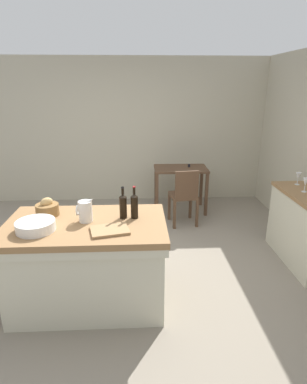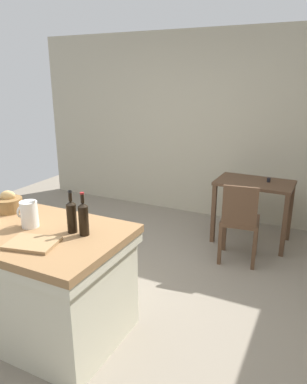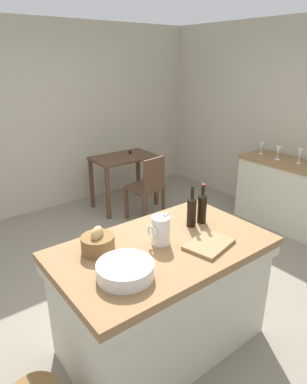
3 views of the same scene
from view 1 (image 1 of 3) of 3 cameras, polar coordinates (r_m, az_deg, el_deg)
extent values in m
plane|color=gray|center=(3.90, -5.67, -14.09)|extent=(6.76, 6.76, 0.00)
cube|color=#B2AA93|center=(5.93, -4.96, 10.87)|extent=(5.32, 0.12, 2.60)
cube|color=olive|center=(3.06, -12.25, -5.97)|extent=(1.53, 0.91, 0.06)
cube|color=beige|center=(3.09, -12.16, -7.15)|extent=(1.51, 0.89, 0.08)
cube|color=beige|center=(3.26, -11.71, -13.00)|extent=(1.45, 0.83, 0.82)
cube|color=beige|center=(4.30, 26.05, -6.34)|extent=(0.49, 1.12, 0.84)
cube|color=#513826|center=(5.39, 4.95, 4.23)|extent=(0.91, 0.58, 0.04)
cube|color=#513826|center=(5.24, 0.63, -0.60)|extent=(0.05, 0.05, 0.74)
cube|color=#513826|center=(5.34, 9.57, -0.49)|extent=(0.05, 0.05, 0.74)
cube|color=#513826|center=(5.70, 0.41, 1.04)|extent=(0.05, 0.05, 0.74)
cube|color=#513826|center=(5.79, 8.65, 1.11)|extent=(0.05, 0.05, 0.74)
cylinder|color=black|center=(5.45, 6.48, 4.80)|extent=(0.04, 0.04, 0.05)
cube|color=#513826|center=(4.95, 5.42, -0.63)|extent=(0.45, 0.45, 0.04)
cube|color=#513826|center=(4.71, 6.08, 1.32)|extent=(0.36, 0.08, 0.42)
cube|color=#513826|center=(5.24, 6.71, -2.41)|extent=(0.04, 0.04, 0.45)
cube|color=#513826|center=(5.15, 2.87, -2.68)|extent=(0.04, 0.04, 0.45)
cube|color=#513826|center=(4.92, 7.91, -3.90)|extent=(0.04, 0.04, 0.45)
cube|color=#513826|center=(4.83, 3.83, -4.22)|extent=(0.04, 0.04, 0.45)
cylinder|color=silver|center=(3.04, -12.26, -3.46)|extent=(0.13, 0.13, 0.20)
cone|color=silver|center=(2.99, -11.30, -1.48)|extent=(0.07, 0.04, 0.06)
torus|color=silver|center=(3.05, -13.67, -3.29)|extent=(0.02, 0.10, 0.10)
cylinder|color=silver|center=(3.00, -20.63, -5.77)|extent=(0.35, 0.35, 0.09)
cylinder|color=brown|center=(3.30, -18.71, -3.07)|extent=(0.23, 0.23, 0.12)
ellipsoid|color=tan|center=(3.27, -18.85, -1.80)|extent=(0.14, 0.13, 0.10)
cube|color=#99754C|center=(2.83, -7.96, -6.87)|extent=(0.38, 0.31, 0.02)
cylinder|color=black|center=(3.05, -3.48, -2.79)|extent=(0.07, 0.07, 0.22)
cone|color=black|center=(3.00, -3.53, -0.61)|extent=(0.07, 0.07, 0.03)
cylinder|color=black|center=(2.99, -3.55, 0.33)|extent=(0.03, 0.03, 0.08)
cylinder|color=maroon|center=(2.98, -3.56, 0.93)|extent=(0.03, 0.03, 0.01)
cylinder|color=black|center=(3.05, -5.53, -2.83)|extent=(0.07, 0.07, 0.22)
cone|color=black|center=(3.01, -5.61, -0.69)|extent=(0.07, 0.07, 0.03)
cylinder|color=black|center=(2.99, -5.64, 0.23)|extent=(0.03, 0.03, 0.08)
cylinder|color=black|center=(2.98, -5.66, 0.82)|extent=(0.03, 0.03, 0.01)
cylinder|color=white|center=(4.22, 25.67, 0.07)|extent=(0.06, 0.06, 0.00)
cylinder|color=white|center=(4.21, 25.74, 0.54)|extent=(0.01, 0.01, 0.07)
cone|color=white|center=(4.19, 25.90, 1.63)|extent=(0.07, 0.07, 0.10)
cylinder|color=white|center=(4.49, 24.62, 1.27)|extent=(0.06, 0.06, 0.00)
cylinder|color=white|center=(4.48, 24.67, 1.68)|extent=(0.01, 0.01, 0.06)
cone|color=white|center=(4.46, 24.81, 2.64)|extent=(0.07, 0.07, 0.09)
camera|label=2|loc=(1.73, 55.19, 6.16)|focal=33.56mm
camera|label=3|loc=(2.15, -61.97, 8.76)|focal=31.69mm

